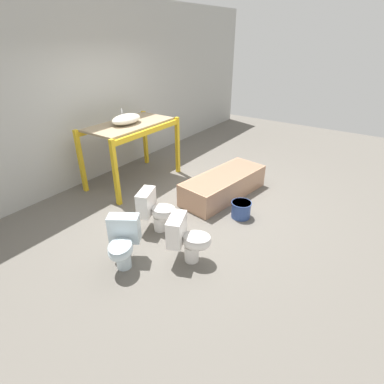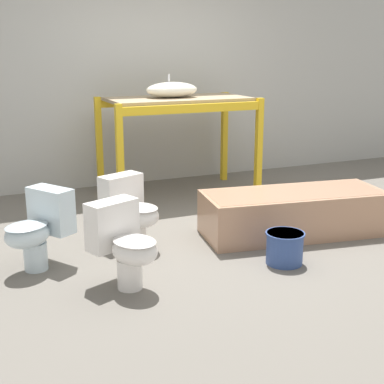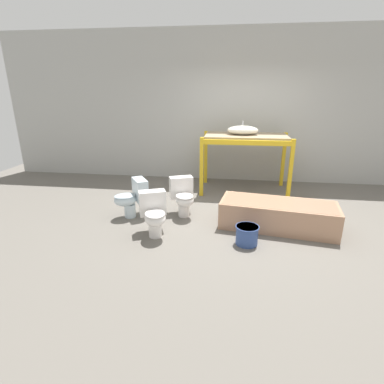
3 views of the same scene
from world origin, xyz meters
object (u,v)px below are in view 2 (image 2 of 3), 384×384
toilet_extra (131,209)px  bucket_white (285,247)px  toilet_far (124,242)px  bathtub_main (294,210)px  sink_basin (172,90)px  toilet_near (39,226)px

toilet_extra → bucket_white: (1.01, -0.86, -0.20)m
toilet_far → bathtub_main: bearing=-6.7°
sink_basin → bucket_white: sink_basin is taller
toilet_far → sink_basin: bearing=38.7°
sink_basin → bathtub_main: sink_basin is taller
sink_basin → toilet_near: (-1.76, -1.60, -0.89)m
toilet_near → toilet_extra: bearing=68.8°
toilet_near → toilet_extra: (0.80, 0.17, 0.00)m
bathtub_main → toilet_extra: size_ratio=2.83×
toilet_near → sink_basin: bearing=99.4°
sink_basin → toilet_extra: (-0.95, -1.44, -0.89)m
bathtub_main → toilet_extra: (-1.48, 0.28, 0.11)m
bathtub_main → sink_basin: bearing=115.5°
bathtub_main → bucket_white: 0.75m
toilet_extra → sink_basin: bearing=34.6°
bathtub_main → toilet_near: (-2.28, 0.12, 0.11)m
toilet_far → bucket_white: 1.32m
toilet_near → bucket_white: (1.81, -0.70, -0.20)m
bathtub_main → toilet_far: toilet_far is taller
sink_basin → bathtub_main: 2.06m
toilet_near → bathtub_main: bearing=54.0°
sink_basin → toilet_far: size_ratio=0.96×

